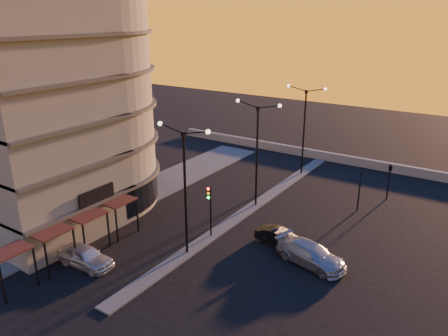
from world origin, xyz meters
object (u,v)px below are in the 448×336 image
streetlamp_mid (257,146)px  traffic_light_main (210,203)px  car_hatchback (85,256)px  car_wagon (311,254)px  car_sedan (280,237)px

streetlamp_mid → traffic_light_main: (0.00, -7.13, -2.70)m
car_hatchback → car_wagon: car_wagon is taller
car_wagon → car_hatchback: bearing=137.7°
car_hatchback → car_sedan: (9.76, 9.97, -0.11)m
streetlamp_mid → car_sedan: 8.75m
car_hatchback → car_sedan: 13.95m
car_hatchback → car_sedan: size_ratio=1.14×
streetlamp_mid → car_wagon: bearing=-38.7°
car_wagon → car_sedan: bearing=81.0°
streetlamp_mid → car_hatchback: streetlamp_mid is taller
traffic_light_main → car_wagon: traffic_light_main is taller
streetlamp_mid → car_hatchback: bearing=-107.4°
streetlamp_mid → traffic_light_main: streetlamp_mid is taller
car_hatchback → car_wagon: 15.47m
streetlamp_mid → car_hatchback: (-4.76, -15.15, -4.86)m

